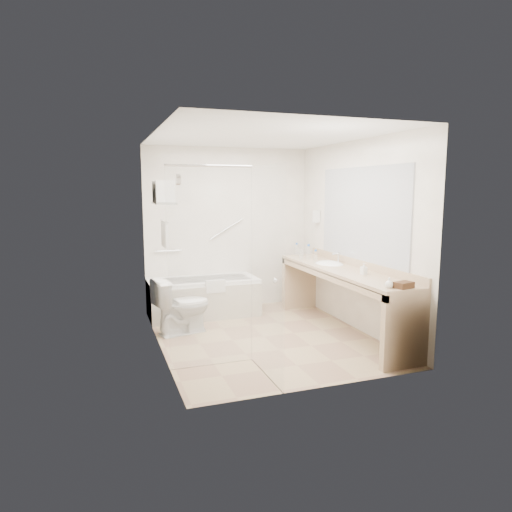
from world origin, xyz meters
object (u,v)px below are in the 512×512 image
object	(u,v)px
bathtub	(203,297)
water_bottle_left	(315,257)
vanity_counter	(342,284)
toilet	(182,306)
amenity_basket	(404,285)

from	to	relation	value
bathtub	water_bottle_left	bearing A→B (deg)	-33.04
bathtub	water_bottle_left	xyz separation A→B (m)	(1.39, -0.90, 0.66)
bathtub	vanity_counter	distance (m)	2.09
bathtub	water_bottle_left	distance (m)	1.78
toilet	water_bottle_left	world-z (taller)	water_bottle_left
vanity_counter	water_bottle_left	bearing A→B (deg)	105.81
amenity_basket	water_bottle_left	xyz separation A→B (m)	(-0.14, 1.74, 0.05)
vanity_counter	amenity_basket	xyz separation A→B (m)	(0.01, -1.25, 0.24)
toilet	water_bottle_left	distance (m)	1.93
vanity_counter	water_bottle_left	xyz separation A→B (m)	(-0.14, 0.49, 0.30)
vanity_counter	amenity_basket	world-z (taller)	vanity_counter
bathtub	amenity_basket	world-z (taller)	amenity_basket
toilet	water_bottle_left	size ratio (longest dim) A/B	3.86
vanity_counter	toilet	bearing A→B (deg)	161.91
vanity_counter	toilet	size ratio (longest dim) A/B	3.67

